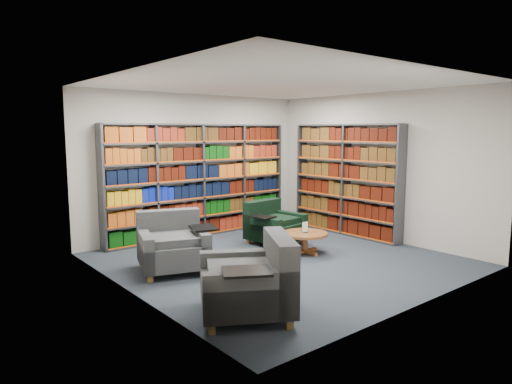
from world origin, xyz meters
TOP-DOWN VIEW (x-y plane):
  - room_shell at (0.00, 0.00)m, footprint 5.02×5.02m
  - bookshelf_back at (0.00, 2.34)m, footprint 4.00×0.28m
  - bookshelf_right at (2.34, 0.60)m, footprint 0.28×2.50m
  - chair_teal_left at (-1.60, 0.64)m, footprint 1.26×1.21m
  - chair_green_right at (0.66, 0.94)m, footprint 1.06×0.95m
  - chair_teal_front at (-1.72, -1.49)m, footprint 1.37×1.37m
  - coffee_table at (0.61, 0.03)m, footprint 0.77×0.77m

SIDE VIEW (x-z plane):
  - coffee_table at x=0.61m, z-range 0.02..0.56m
  - chair_green_right at x=0.66m, z-range -0.08..0.71m
  - chair_teal_left at x=-1.60m, z-range -0.08..0.78m
  - chair_teal_front at x=-1.72m, z-range -0.09..0.82m
  - bookshelf_back at x=0.00m, z-range 0.00..2.20m
  - bookshelf_right at x=2.34m, z-range 0.00..2.20m
  - room_shell at x=0.00m, z-range -0.01..2.81m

